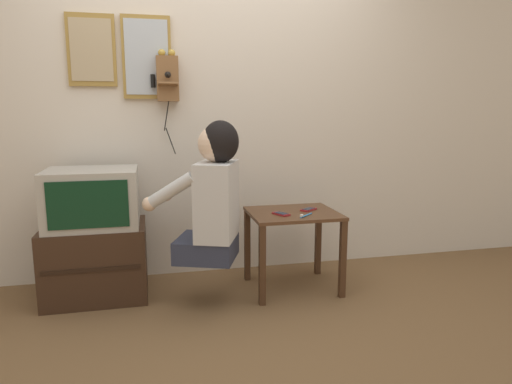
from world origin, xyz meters
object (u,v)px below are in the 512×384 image
person (213,193)px  cell_phone_held (281,214)px  toothbrush (305,215)px  cell_phone_spare (309,209)px  wall_mirror (147,57)px  television (93,198)px  wall_phone_antique (167,78)px  framed_picture (91,50)px

person → cell_phone_held: (0.47, 0.08, -0.17)m
toothbrush → cell_phone_held: bearing=16.1°
cell_phone_spare → toothbrush: toothbrush is taller
wall_mirror → cell_phone_held: 1.44m
toothbrush → television: bearing=34.6°
wall_phone_antique → cell_phone_held: bearing=-35.2°
cell_phone_held → cell_phone_spare: 0.24m
person → cell_phone_spare: 0.73m
person → cell_phone_spare: bearing=-55.4°
television → wall_mirror: size_ratio=1.01×
wall_mirror → cell_phone_spare: size_ratio=4.19×
wall_phone_antique → framed_picture: size_ratio=1.52×
person → cell_phone_spare: person is taller
wall_phone_antique → cell_phone_spare: 1.35m
television → toothbrush: bearing=-12.6°
person → wall_phone_antique: (-0.23, 0.58, 0.73)m
framed_picture → cell_phone_spare: 1.84m
person → framed_picture: size_ratio=1.82×
framed_picture → cell_phone_spare: bearing=-17.5°
television → wall_mirror: 1.05m
wall_phone_antique → cell_phone_held: size_ratio=5.29×
television → framed_picture: 1.02m
person → wall_mirror: size_ratio=1.54×
wall_phone_antique → television: bearing=-151.8°
television → person: bearing=-22.0°
cell_phone_held → television: bearing=144.6°
television → framed_picture: framed_picture is taller
cell_phone_spare → wall_mirror: bearing=-149.7°
television → wall_phone_antique: 0.98m
person → framed_picture: 1.32m
person → television: person is taller
wall_phone_antique → toothbrush: size_ratio=6.15×
cell_phone_held → toothbrush: toothbrush is taller
wall_phone_antique → wall_mirror: wall_mirror is taller
framed_picture → cell_phone_spare: size_ratio=3.55×
framed_picture → cell_phone_spare: framed_picture is taller
wall_mirror → cell_phone_spare: bearing=-22.8°
person → cell_phone_held: size_ratio=6.35×
wall_mirror → wall_phone_antique: bearing=-17.3°
framed_picture → wall_mirror: size_ratio=0.85×
person → cell_phone_spare: (0.69, 0.17, -0.17)m
framed_picture → toothbrush: bearing=-24.9°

